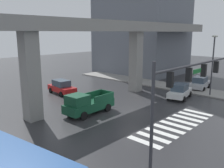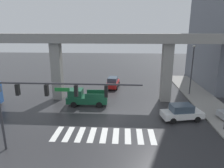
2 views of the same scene
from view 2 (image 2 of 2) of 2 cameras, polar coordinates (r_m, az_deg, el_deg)
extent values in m
plane|color=#2D2D30|center=(23.20, -1.18, -8.70)|extent=(120.00, 120.00, 0.00)
cube|color=silver|center=(20.03, -15.29, -13.38)|extent=(0.55, 2.80, 0.01)
cube|color=silver|center=(19.72, -12.18, -13.64)|extent=(0.55, 2.80, 0.01)
cube|color=silver|center=(19.47, -8.96, -13.88)|extent=(0.55, 2.80, 0.01)
cube|color=silver|center=(19.27, -5.67, -14.08)|extent=(0.55, 2.80, 0.01)
cube|color=silver|center=(19.14, -2.31, -14.23)|extent=(0.55, 2.80, 0.01)
cube|color=silver|center=(19.07, 1.08, -14.34)|extent=(0.55, 2.80, 0.01)
cube|color=silver|center=(19.06, 4.50, -14.40)|extent=(0.55, 2.80, 0.01)
cube|color=silver|center=(19.12, 7.90, -14.41)|extent=(0.55, 2.80, 0.01)
cube|color=silver|center=(19.24, 11.27, -14.37)|extent=(0.55, 2.80, 0.01)
cube|color=gray|center=(26.49, -0.33, 12.77)|extent=(49.41, 2.22, 1.20)
cube|color=gray|center=(28.49, -15.26, 3.42)|extent=(1.30, 1.30, 7.66)
cube|color=gray|center=(27.57, 15.14, 3.04)|extent=(1.30, 1.30, 7.66)
cube|color=gray|center=(27.21, 27.00, -6.57)|extent=(4.00, 36.00, 0.15)
cube|color=#14472D|center=(25.96, -6.97, -4.28)|extent=(5.16, 2.06, 0.80)
cube|color=#14472D|center=(25.95, -10.20, -2.45)|extent=(1.75, 1.80, 0.90)
cube|color=#3F5160|center=(26.05, -11.21, -2.43)|extent=(0.15, 1.67, 0.77)
cube|color=#14472D|center=(24.77, -4.69, -3.48)|extent=(2.65, 0.18, 0.60)
cube|color=#14472D|center=(26.42, -4.28, -2.26)|extent=(2.65, 0.18, 0.60)
cube|color=#14472D|center=(25.48, -1.45, -2.89)|extent=(0.15, 1.75, 0.60)
cylinder|color=black|center=(25.56, -10.77, -5.73)|extent=(0.77, 0.30, 0.76)
cylinder|color=black|center=(27.21, -9.97, -4.37)|extent=(0.77, 0.30, 0.76)
cylinder|color=black|center=(25.07, -3.65, -5.90)|extent=(0.77, 0.30, 0.76)
cylinder|color=black|center=(26.76, -3.30, -4.50)|extent=(0.77, 0.30, 0.76)
cube|color=red|center=(33.50, 0.19, 0.09)|extent=(2.19, 4.46, 0.64)
cube|color=#384756|center=(33.42, 0.22, 1.29)|extent=(1.71, 2.38, 0.76)
cylinder|color=black|center=(32.20, 1.33, -1.14)|extent=(0.30, 0.66, 0.64)
cylinder|color=black|center=(32.47, -1.69, -1.00)|extent=(0.30, 0.66, 0.64)
cylinder|color=black|center=(34.74, 1.94, 0.09)|extent=(0.30, 0.66, 0.64)
cylinder|color=black|center=(34.99, -0.86, 0.21)|extent=(0.30, 0.66, 0.64)
cube|color=silver|center=(23.05, 19.11, -8.02)|extent=(4.56, 2.56, 0.64)
cube|color=#384756|center=(22.75, 19.04, -6.42)|extent=(2.48, 1.90, 0.76)
cylinder|color=black|center=(24.47, 20.97, -7.64)|extent=(0.67, 0.36, 0.64)
cylinder|color=black|center=(23.11, 22.99, -9.22)|extent=(0.67, 0.36, 0.64)
cylinder|color=black|center=(23.35, 15.15, -8.24)|extent=(0.67, 0.36, 0.64)
cylinder|color=black|center=(21.92, 16.88, -9.98)|extent=(0.67, 0.36, 0.64)
cylinder|color=black|center=(25.59, 28.79, -7.56)|extent=(0.67, 0.33, 0.64)
cylinder|color=#38383D|center=(17.94, -28.93, -7.40)|extent=(0.18, 0.18, 6.20)
cylinder|color=#38383D|center=(14.94, -12.43, 0.06)|extent=(10.80, 0.14, 0.14)
cube|color=black|center=(16.52, -25.12, -1.48)|extent=(0.24, 0.32, 0.84)
sphere|color=red|center=(16.45, -25.22, -0.61)|extent=(0.17, 0.17, 0.17)
cube|color=black|center=(15.59, -17.99, -1.70)|extent=(0.24, 0.32, 0.84)
sphere|color=red|center=(15.52, -18.07, -0.78)|extent=(0.17, 0.17, 0.17)
cube|color=black|center=(14.93, -10.10, -1.91)|extent=(0.24, 0.32, 0.84)
sphere|color=red|center=(14.86, -10.15, -0.95)|extent=(0.17, 0.17, 0.17)
cube|color=black|center=(14.58, -1.66, -2.09)|extent=(0.24, 0.32, 0.84)
sphere|color=red|center=(14.51, -1.67, -1.11)|extent=(0.17, 0.17, 0.17)
cube|color=#19722D|center=(15.19, -13.93, -1.56)|extent=(1.10, 0.04, 0.28)
cylinder|color=#38383D|center=(31.18, 21.55, 3.26)|extent=(0.16, 0.16, 7.00)
ellipsoid|color=beige|center=(30.69, 22.22, 9.87)|extent=(0.44, 0.70, 0.24)
camera|label=1|loc=(20.74, -64.69, 1.28)|focal=38.80mm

